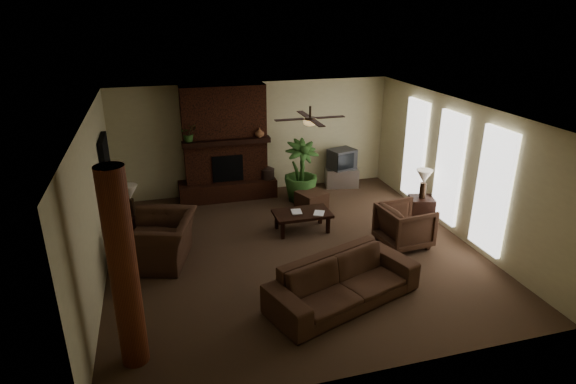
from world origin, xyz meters
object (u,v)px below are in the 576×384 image
object	(u,v)px
armchair_right	(405,224)
side_table_left	(136,227)
armchair_left	(159,233)
lamp_left	(129,195)
ottoman	(312,200)
lamp_right	(424,179)
coffee_table	(302,215)
side_table_right	(421,209)
sofa	(344,275)
floor_plant	(301,184)
tv_stand	(342,177)
log_column	(124,271)
floor_vase	(268,179)

from	to	relation	value
armchair_right	side_table_left	world-z (taller)	armchair_right
armchair_left	lamp_left	xyz separation A→B (m)	(-0.52, 1.06, 0.40)
ottoman	lamp_right	bearing A→B (deg)	-32.35
coffee_table	side_table_right	bearing A→B (deg)	-4.60
ottoman	sofa	bearing A→B (deg)	-100.84
side_table_right	coffee_table	bearing A→B (deg)	175.40
sofa	side_table_left	world-z (taller)	sofa
sofa	floor_plant	distance (m)	4.42
ottoman	lamp_left	distance (m)	4.17
armchair_left	lamp_right	distance (m)	5.69
armchair_right	coffee_table	size ratio (longest dim) A/B	0.79
coffee_table	ottoman	distance (m)	1.29
armchair_right	tv_stand	world-z (taller)	armchair_right
armchair_left	log_column	bearing A→B (deg)	7.44
tv_stand	floor_plant	xyz separation A→B (m)	(-1.35, -0.65, 0.17)
tv_stand	armchair_right	bearing A→B (deg)	-78.76
sofa	floor_vase	bearing A→B (deg)	71.53
sofa	armchair_left	bearing A→B (deg)	122.83
side_table_right	sofa	bearing A→B (deg)	-139.12
tv_stand	floor_vase	size ratio (longest dim) A/B	1.10
armchair_left	lamp_right	xyz separation A→B (m)	(5.66, 0.31, 0.40)
armchair_left	side_table_right	xyz separation A→B (m)	(5.66, 0.31, -0.32)
ottoman	lamp_right	xyz separation A→B (m)	(2.13, -1.35, 0.80)
floor_plant	lamp_left	size ratio (longest dim) A/B	2.33
coffee_table	lamp_left	size ratio (longest dim) A/B	1.85
log_column	side_table_right	distance (m)	6.89
armchair_left	coffee_table	world-z (taller)	armchair_left
floor_vase	lamp_right	distance (m)	3.86
armchair_right	ottoman	xyz separation A→B (m)	(-1.19, 2.31, -0.27)
armchair_right	lamp_left	size ratio (longest dim) A/B	1.45
log_column	floor_plant	size ratio (longest dim) A/B	1.85
armchair_left	armchair_right	size ratio (longest dim) A/B	1.45
armchair_right	ottoman	distance (m)	2.61
floor_plant	lamp_right	bearing A→B (deg)	-40.25
coffee_table	armchair_left	bearing A→B (deg)	-169.85
side_table_left	lamp_left	bearing A→B (deg)	-139.26
tv_stand	floor_vase	xyz separation A→B (m)	(-2.06, -0.11, 0.18)
sofa	armchair_left	size ratio (longest dim) A/B	1.88
lamp_left	floor_vase	bearing A→B (deg)	27.48
floor_plant	lamp_left	bearing A→B (deg)	-163.86
side_table_left	lamp_right	world-z (taller)	lamp_right
coffee_table	lamp_right	bearing A→B (deg)	-4.46
log_column	armchair_left	size ratio (longest dim) A/B	2.05
floor_vase	armchair_left	bearing A→B (deg)	-134.72
armchair_left	armchair_right	world-z (taller)	armchair_left
sofa	lamp_left	bearing A→B (deg)	116.32
log_column	lamp_right	xyz separation A→B (m)	(6.10, 3.01, -0.40)
ottoman	side_table_left	xyz separation A→B (m)	(-4.01, -0.57, 0.08)
sofa	floor_vase	distance (m)	4.92
log_column	floor_vase	bearing A→B (deg)	59.87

